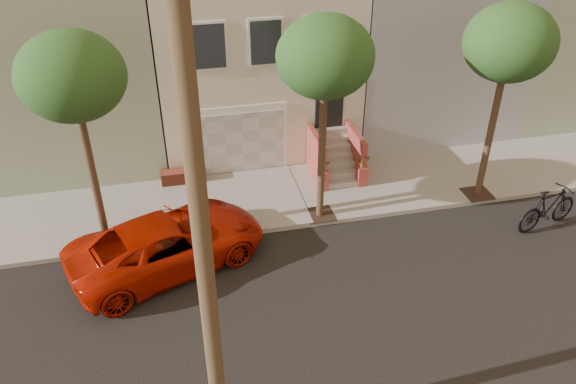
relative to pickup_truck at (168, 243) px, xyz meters
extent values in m
plane|color=black|center=(3.73, -2.67, -0.76)|extent=(90.00, 90.00, 0.00)
cube|color=gray|center=(3.73, 2.68, -0.69)|extent=(40.00, 3.70, 0.15)
cube|color=silver|center=(3.73, 8.53, 2.89)|extent=(7.00, 8.00, 7.00)
cube|color=gray|center=(-3.07, 8.53, 2.89)|extent=(6.50, 8.00, 7.00)
cube|color=gray|center=(10.53, 8.53, 2.89)|extent=(6.50, 8.00, 7.00)
cube|color=gray|center=(17.03, 8.53, 2.89)|extent=(6.50, 8.00, 7.00)
cube|color=white|center=(2.83, 4.55, 0.64)|extent=(3.20, 0.12, 2.50)
cube|color=#B9B9B4|center=(2.83, 4.49, 0.54)|extent=(2.90, 0.06, 2.20)
cube|color=gray|center=(2.83, 2.68, -0.60)|extent=(3.20, 3.70, 0.02)
cube|color=brown|center=(0.63, 4.23, -0.39)|extent=(1.40, 0.45, 0.44)
cube|color=black|center=(5.93, 4.50, 1.79)|extent=(1.00, 0.06, 2.00)
cube|color=#3F4751|center=(1.93, 4.50, 3.99)|extent=(1.00, 0.06, 1.40)
cube|color=white|center=(1.93, 4.52, 3.99)|extent=(1.15, 0.05, 1.55)
cube|color=#3F4751|center=(3.73, 4.50, 3.99)|extent=(1.00, 0.06, 1.40)
cube|color=white|center=(3.73, 4.52, 3.99)|extent=(1.15, 0.05, 1.55)
cube|color=#3F4751|center=(5.53, 4.50, 3.99)|extent=(1.00, 0.06, 1.40)
cube|color=white|center=(5.53, 4.52, 3.99)|extent=(1.15, 0.05, 1.55)
cube|color=gray|center=(5.93, 2.71, -0.51)|extent=(1.20, 0.28, 0.20)
cube|color=gray|center=(5.93, 2.99, -0.31)|extent=(1.20, 0.28, 0.20)
cube|color=gray|center=(5.93, 3.27, -0.11)|extent=(1.20, 0.28, 0.20)
cube|color=gray|center=(5.93, 3.55, 0.09)|extent=(1.20, 0.28, 0.20)
cube|color=gray|center=(5.93, 3.83, 0.29)|extent=(1.20, 0.28, 0.20)
cube|color=gray|center=(5.93, 4.11, 0.49)|extent=(1.20, 0.28, 0.20)
cube|color=gray|center=(5.93, 4.39, 0.69)|extent=(1.20, 0.28, 0.20)
cube|color=#963831|center=(5.23, 3.55, 0.19)|extent=(0.18, 1.96, 1.60)
cube|color=#963831|center=(6.63, 3.55, 0.19)|extent=(0.18, 1.96, 1.60)
cube|color=#963831|center=(5.23, 2.67, -0.26)|extent=(0.35, 0.35, 0.70)
imported|color=#194719|center=(5.23, 2.67, 0.31)|extent=(0.40, 0.35, 0.45)
cube|color=#963831|center=(6.63, 2.67, -0.26)|extent=(0.35, 0.35, 0.70)
imported|color=#194719|center=(6.63, 2.67, 0.31)|extent=(0.41, 0.35, 0.45)
cube|color=#2D2116|center=(-1.77, 1.23, -0.61)|extent=(0.90, 0.90, 0.02)
cylinder|color=#3B2B1B|center=(-1.77, 1.23, 1.49)|extent=(0.22, 0.22, 4.20)
ellipsoid|color=#194719|center=(-1.77, 1.23, 4.54)|extent=(2.70, 2.57, 2.29)
cube|color=#2D2116|center=(4.73, 1.23, -0.61)|extent=(0.90, 0.90, 0.02)
cylinder|color=#3B2B1B|center=(4.73, 1.23, 1.49)|extent=(0.22, 0.22, 4.20)
ellipsoid|color=#194719|center=(4.73, 1.23, 4.54)|extent=(2.70, 2.57, 2.29)
cube|color=#2D2116|center=(10.23, 1.23, -0.61)|extent=(0.90, 0.90, 0.02)
cylinder|color=#3B2B1B|center=(10.23, 1.23, 1.49)|extent=(0.22, 0.22, 4.20)
ellipsoid|color=#194719|center=(10.23, 1.23, 4.54)|extent=(2.70, 2.57, 2.29)
cylinder|color=#43311F|center=(0.73, -5.87, 4.24)|extent=(0.30, 0.30, 10.00)
imported|color=#B21704|center=(0.00, 0.00, 0.00)|extent=(6.02, 4.32, 1.52)
imported|color=black|center=(11.42, -0.76, -0.06)|extent=(2.41, 1.18, 1.39)
camera|label=1|loc=(0.48, -12.84, 9.55)|focal=35.09mm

